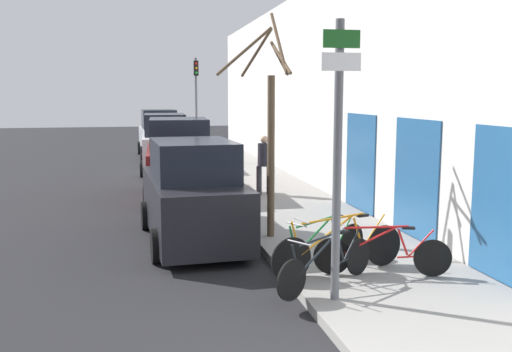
% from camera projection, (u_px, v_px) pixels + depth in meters
% --- Properties ---
extents(ground_plane, '(80.00, 80.00, 0.00)m').
position_uv_depth(ground_plane, '(186.00, 205.00, 16.02)').
color(ground_plane, black).
extents(sidewalk_curb, '(3.20, 32.00, 0.15)m').
position_uv_depth(sidewalk_curb, '(256.00, 184.00, 19.25)').
color(sidewalk_curb, gray).
rests_on(sidewalk_curb, ground).
extents(building_facade, '(0.23, 32.00, 6.50)m').
position_uv_depth(building_facade, '(308.00, 90.00, 19.09)').
color(building_facade, silver).
rests_on(building_facade, ground).
extents(signpost, '(0.56, 0.14, 3.94)m').
position_uv_depth(signpost, '(338.00, 155.00, 7.94)').
color(signpost, '#595B60').
rests_on(signpost, sidewalk_curb).
extents(bicycle_0, '(1.91, 1.27, 0.84)m').
position_uv_depth(bicycle_0, '(327.00, 264.00, 8.70)').
color(bicycle_0, black).
rests_on(bicycle_0, sidewalk_curb).
extents(bicycle_1, '(2.15, 0.71, 0.84)m').
position_uv_depth(bicycle_1, '(382.00, 254.00, 9.26)').
color(bicycle_1, black).
rests_on(bicycle_1, sidewalk_curb).
extents(bicycle_2, '(2.47, 0.74, 0.98)m').
position_uv_depth(bicycle_2, '(339.00, 249.00, 9.37)').
color(bicycle_2, black).
rests_on(bicycle_2, sidewalk_curb).
extents(bicycle_3, '(1.95, 1.21, 0.88)m').
position_uv_depth(bicycle_3, '(322.00, 246.00, 9.67)').
color(bicycle_3, black).
rests_on(bicycle_3, sidewalk_curb).
extents(parked_car_0, '(2.13, 4.49, 2.15)m').
position_uv_depth(parked_car_0, '(193.00, 196.00, 11.85)').
color(parked_car_0, black).
rests_on(parked_car_0, ground).
extents(parked_car_1, '(2.18, 4.46, 2.39)m').
position_uv_depth(parked_car_1, '(179.00, 162.00, 16.81)').
color(parked_car_1, maroon).
rests_on(parked_car_1, ground).
extents(parked_car_2, '(2.04, 4.75, 2.31)m').
position_uv_depth(parked_car_2, '(165.00, 145.00, 22.74)').
color(parked_car_2, silver).
rests_on(parked_car_2, ground).
extents(parked_car_3, '(2.08, 4.55, 2.33)m').
position_uv_depth(parked_car_3, '(159.00, 136.00, 28.14)').
color(parked_car_3, '#B2B7BC').
rests_on(parked_car_3, ground).
extents(pedestrian_near, '(0.45, 0.39, 1.74)m').
position_uv_depth(pedestrian_near, '(264.00, 161.00, 16.68)').
color(pedestrian_near, '#333338').
rests_on(pedestrian_near, sidewalk_curb).
extents(street_tree, '(1.37, 1.89, 4.53)m').
position_uv_depth(street_tree, '(270.00, 133.00, 11.53)').
color(street_tree, brown).
rests_on(street_tree, sidewalk_curb).
extents(traffic_light, '(0.20, 0.30, 4.50)m').
position_uv_depth(traffic_light, '(196.00, 95.00, 24.95)').
color(traffic_light, '#595B60').
rests_on(traffic_light, sidewalk_curb).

